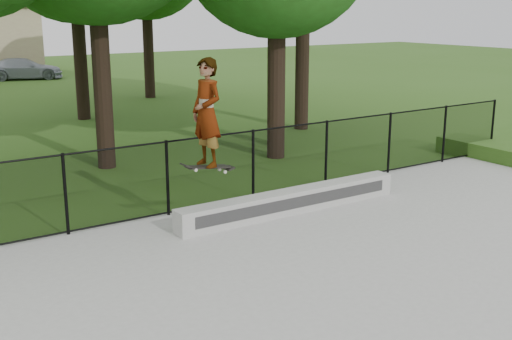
% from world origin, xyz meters
% --- Properties ---
extents(ground, '(100.00, 100.00, 0.00)m').
position_xyz_m(ground, '(0.00, 0.00, 0.00)').
color(ground, '#325919').
rests_on(ground, ground).
extents(concrete_slab, '(14.00, 12.00, 0.06)m').
position_xyz_m(concrete_slab, '(0.00, 0.00, 0.03)').
color(concrete_slab, '#9B9A96').
rests_on(concrete_slab, ground).
extents(grind_ledge, '(5.08, 0.40, 0.45)m').
position_xyz_m(grind_ledge, '(0.12, 4.70, 0.29)').
color(grind_ledge, '#B5B5AF').
rests_on(grind_ledge, concrete_slab).
extents(car_c, '(4.15, 2.66, 1.21)m').
position_xyz_m(car_c, '(2.19, 32.91, 0.60)').
color(car_c, gray).
rests_on(car_c, ground).
extents(skater_airborne, '(0.84, 0.75, 2.06)m').
position_xyz_m(skater_airborne, '(-1.77, 4.70, 2.21)').
color(skater_airborne, black).
rests_on(skater_airborne, ground).
extents(chainlink_fence, '(16.06, 0.06, 1.50)m').
position_xyz_m(chainlink_fence, '(0.00, 5.90, 0.81)').
color(chainlink_fence, black).
rests_on(chainlink_fence, concrete_slab).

